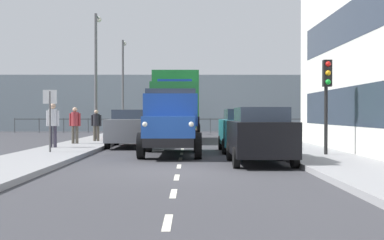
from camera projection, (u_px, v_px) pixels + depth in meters
name	position (u px, v px, depth m)	size (l,w,h in m)	color
ground_plane	(183.00, 149.00, 21.73)	(80.00, 80.00, 0.00)	#38383D
sidewalk_left	(290.00, 147.00, 21.75)	(2.58, 39.42, 0.15)	gray
sidewalk_right	(75.00, 147.00, 21.70)	(2.58, 39.42, 0.15)	gray
road_centreline_markings	(182.00, 151.00, 20.59)	(0.12, 34.60, 0.01)	silver
sea_horizon	(186.00, 103.00, 44.41)	(80.00, 0.80, 5.00)	#84939E
seawall_railing	(186.00, 122.00, 40.83)	(28.08, 0.08, 1.20)	#4C5156
truck_vintage_blue	(171.00, 124.00, 18.19)	(2.17, 5.64, 2.43)	black
lorry_cargo_green	(176.00, 104.00, 28.26)	(2.58, 8.20, 3.87)	#1E7033
car_black_kerbside_near	(260.00, 135.00, 15.13)	(1.82, 3.82, 1.72)	black
car_teal_kerbside_1	(243.00, 130.00, 20.05)	(1.80, 4.02, 1.72)	#1E6670
car_grey_oppositeside_0	(130.00, 128.00, 23.12)	(1.84, 4.56, 1.72)	slate
car_red_oppositeside_1	(142.00, 125.00, 28.83)	(1.81, 4.69, 1.72)	#B21E1E
pedestrian_couple_a	(53.00, 121.00, 20.56)	(0.53, 0.34, 1.82)	#383342
pedestrian_couple_b	(75.00, 122.00, 23.30)	(0.53, 0.34, 1.69)	#4C473D
pedestrian_near_railing	(96.00, 123.00, 25.55)	(0.53, 0.34, 1.59)	#4C473D
traffic_light_near	(327.00, 86.00, 16.88)	(0.28, 0.41, 3.20)	black
lamp_post_promenade	(96.00, 65.00, 27.44)	(0.32, 1.14, 6.88)	#59595B
lamp_post_far	(123.00, 78.00, 37.05)	(0.32, 1.14, 6.87)	#59595B
street_sign	(50.00, 110.00, 18.08)	(0.50, 0.07, 2.25)	#4C4C4C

